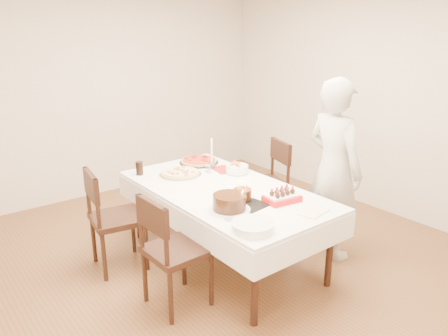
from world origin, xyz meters
TOP-DOWN VIEW (x-y plane):
  - floor at (0.00, 0.00)m, footprint 5.00×5.00m
  - wall_back at (0.00, 2.50)m, footprint 4.50×0.04m
  - wall_right at (2.25, 0.00)m, footprint 0.04×5.00m
  - dining_table at (-0.09, -0.01)m, footprint 1.79×2.40m
  - chair_right_savory at (0.79, 0.38)m, footprint 0.62×0.62m
  - chair_left_savory at (-0.95, 0.51)m, footprint 0.58×0.58m
  - chair_left_dessert at (-0.84, -0.34)m, footprint 0.52×0.52m
  - person at (0.84, -0.54)m, footprint 0.48×0.68m
  - pizza_white at (-0.20, 0.58)m, footprint 0.55×0.55m
  - pizza_pepperoni at (0.19, 0.81)m, footprint 0.48×0.48m
  - red_placemat at (0.30, 0.44)m, footprint 0.31×0.31m
  - pasta_bowl at (0.30, 0.27)m, footprint 0.24×0.24m
  - taper_candle at (0.19, 0.56)m, footprint 0.09×0.09m
  - shaker_pair at (0.08, 0.46)m, footprint 0.09×0.09m
  - cola_glass at (-0.53, 0.85)m, footprint 0.08×0.08m
  - layer_cake at (-0.37, -0.44)m, footprint 0.40×0.40m
  - cake_board at (-0.19, -0.43)m, footprint 0.37×0.37m
  - birthday_cake at (-0.14, -0.33)m, footprint 0.21×0.21m
  - strawberry_box at (0.12, -0.57)m, footprint 0.33×0.24m
  - box_lid at (0.15, -0.90)m, footprint 0.29×0.22m
  - plate_stack at (-0.46, -0.84)m, footprint 0.42×0.42m
  - china_plate at (-0.40, -0.57)m, footprint 0.30×0.30m

SIDE VIEW (x-z plane):
  - floor at x=0.00m, z-range 0.00..0.00m
  - dining_table at x=-0.09m, z-range 0.00..0.75m
  - chair_left_dessert at x=-0.84m, z-range 0.00..0.98m
  - chair_right_savory at x=0.79m, z-range 0.00..0.99m
  - chair_left_savory at x=-0.95m, z-range 0.00..0.99m
  - red_placemat at x=0.30m, z-range 0.75..0.75m
  - cake_board at x=-0.19m, z-range 0.74..0.76m
  - box_lid at x=0.15m, z-range 0.74..0.76m
  - china_plate at x=-0.40m, z-range 0.75..0.76m
  - pizza_white at x=-0.20m, z-range 0.75..0.79m
  - pizza_pepperoni at x=0.19m, z-range 0.75..0.79m
  - plate_stack at x=-0.46m, z-range 0.75..0.82m
  - strawberry_box at x=0.12m, z-range 0.75..0.83m
  - shaker_pair at x=0.08m, z-range 0.75..0.84m
  - pasta_bowl at x=0.30m, z-range 0.76..0.83m
  - layer_cake at x=-0.37m, z-range 0.75..0.89m
  - cola_glass at x=-0.53m, z-range 0.75..0.89m
  - birthday_cake at x=-0.14m, z-range 0.76..0.92m
  - person at x=0.84m, z-range 0.00..1.78m
  - taper_candle at x=0.19m, z-range 0.75..1.09m
  - wall_back at x=0.00m, z-range 0.00..2.70m
  - wall_right at x=2.25m, z-range 0.00..2.70m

